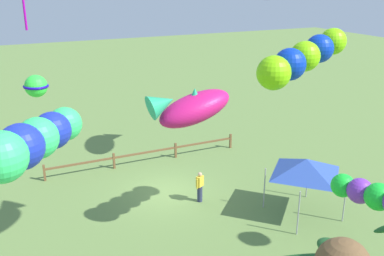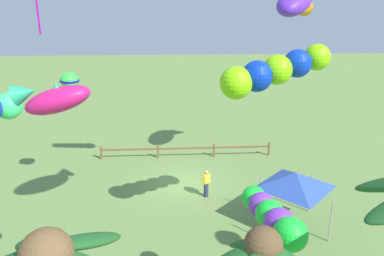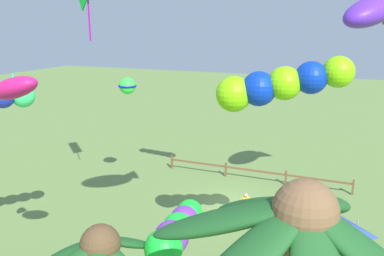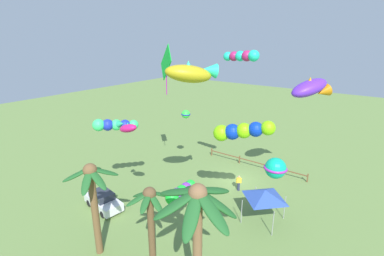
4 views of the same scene
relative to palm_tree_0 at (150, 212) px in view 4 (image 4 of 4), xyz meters
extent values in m
plane|color=olive|center=(1.14, -13.67, -4.18)|extent=(120.00, 120.00, 0.00)
cylinder|color=brown|center=(0.00, -0.01, -1.45)|extent=(0.43, 0.43, 5.46)
ellipsoid|color=#1E5623|center=(0.68, 0.04, 1.02)|extent=(1.48, 0.54, 0.91)
ellipsoid|color=#1E5623|center=(0.32, 0.64, 1.12)|extent=(1.06, 1.55, 0.72)
ellipsoid|color=#1E5623|center=(-0.32, 0.64, 1.11)|extent=(1.05, 1.55, 0.73)
ellipsoid|color=#1E5623|center=(-0.62, 0.11, 0.94)|extent=(1.43, 0.70, 1.05)
ellipsoid|color=#1E5623|center=(-0.25, -0.65, 1.02)|extent=(0.93, 1.51, 0.90)
ellipsoid|color=#1E5623|center=(0.23, -0.60, 0.93)|extent=(0.91, 1.43, 1.07)
sphere|color=brown|center=(0.00, -0.01, 1.28)|extent=(0.83, 0.83, 0.83)
cylinder|color=brown|center=(3.96, 1.22, -1.01)|extent=(0.47, 0.47, 6.34)
ellipsoid|color=#1E5623|center=(4.78, 1.08, 1.86)|extent=(1.84, 0.82, 1.05)
ellipsoid|color=#1E5623|center=(4.52, 1.87, 1.91)|extent=(1.58, 1.72, 0.95)
ellipsoid|color=#1E5623|center=(3.47, 1.84, 1.78)|extent=(1.46, 1.66, 1.20)
ellipsoid|color=#1E5623|center=(3.15, 1.28, 1.82)|extent=(1.77, 0.66, 1.13)
ellipsoid|color=#1E5623|center=(3.47, 0.51, 1.91)|extent=(1.46, 1.79, 0.96)
ellipsoid|color=#1E5623|center=(4.45, 0.53, 1.87)|extent=(1.46, 1.76, 1.03)
sphere|color=brown|center=(3.96, 1.22, 2.17)|extent=(0.90, 0.90, 0.90)
cylinder|color=brown|center=(-3.97, 0.61, -0.57)|extent=(0.50, 0.50, 7.21)
ellipsoid|color=#1E5623|center=(-2.80, 0.69, 2.71)|extent=(2.49, 0.85, 1.18)
ellipsoid|color=#1E5623|center=(-3.31, 1.50, 2.57)|extent=(1.97, 2.30, 1.45)
ellipsoid|color=#1E5623|center=(-4.32, 1.58, 2.44)|extent=(1.41, 2.33, 1.69)
ellipsoid|color=#1E5623|center=(-5.02, 0.93, 2.56)|extent=(2.44, 1.35, 1.47)
ellipsoid|color=#1E5623|center=(-4.75, 0.02, 2.38)|extent=(2.13, 1.85, 1.80)
ellipsoid|color=#1E5623|center=(-4.19, -0.53, 2.70)|extent=(1.15, 2.53, 1.21)
ellipsoid|color=#1E5623|center=(-3.12, -0.14, 2.62)|extent=(2.26, 2.11, 1.35)
sphere|color=brown|center=(-3.97, 0.61, 3.04)|extent=(0.95, 0.95, 0.95)
cube|color=brown|center=(-5.04, -17.79, -3.70)|extent=(0.12, 0.12, 0.95)
cube|color=brown|center=(-1.11, -17.79, -3.70)|extent=(0.12, 0.12, 0.95)
cube|color=brown|center=(2.81, -17.79, -3.70)|extent=(0.12, 0.12, 0.95)
cube|color=brown|center=(6.73, -17.79, -3.70)|extent=(0.12, 0.12, 0.95)
cube|color=brown|center=(0.85, -17.79, -3.51)|extent=(11.87, 0.09, 0.11)
cube|color=silver|center=(8.17, -2.33, -3.58)|extent=(4.10, 2.24, 0.70)
cube|color=#282D38|center=(8.32, -2.35, -2.95)|extent=(2.22, 1.77, 0.56)
cylinder|color=black|center=(6.86, -2.93, -3.88)|extent=(0.62, 0.26, 0.60)
cylinder|color=black|center=(7.09, -1.38, -3.88)|extent=(0.62, 0.26, 0.60)
cylinder|color=black|center=(9.26, -3.27, -3.88)|extent=(0.62, 0.26, 0.60)
cylinder|color=black|center=(9.48, -1.73, -3.88)|extent=(0.62, 0.26, 0.60)
cylinder|color=#2D3351|center=(-0.01, -12.07, -3.76)|extent=(0.26, 0.26, 0.84)
cube|color=yellow|center=(-0.01, -12.07, -3.07)|extent=(0.44, 0.39, 0.54)
sphere|color=tan|center=(-0.01, -12.07, -2.69)|extent=(0.21, 0.21, 0.21)
cylinder|color=yellow|center=(-0.21, -12.19, -3.12)|extent=(0.09, 0.09, 0.52)
cylinder|color=yellow|center=(0.18, -11.96, -3.12)|extent=(0.09, 0.09, 0.52)
cylinder|color=#9E9EA3|center=(-5.16, -10.19, -3.13)|extent=(0.06, 0.06, 2.10)
cylinder|color=#9E9EA3|center=(-2.56, -10.19, -3.13)|extent=(0.06, 0.06, 2.10)
cylinder|color=#9E9EA3|center=(-5.16, -7.59, -3.13)|extent=(0.06, 0.06, 2.10)
cylinder|color=#9E9EA3|center=(-2.56, -7.59, -3.13)|extent=(0.06, 0.06, 2.10)
pyramid|color=#2D4CA8|center=(-3.86, -8.89, -1.70)|extent=(2.86, 2.86, 0.75)
cube|color=#0CB627|center=(7.34, -10.16, 7.92)|extent=(2.95, 1.91, 3.44)
cylinder|color=#B40AAD|center=(7.34, -10.16, 5.95)|extent=(0.07, 0.07, 2.25)
ellipsoid|color=#D9196F|center=(4.69, -2.73, 3.79)|extent=(1.80, 0.86, 1.03)
cone|color=#24AA72|center=(5.45, -2.72, 3.99)|extent=(0.66, 0.54, 0.66)
cone|color=#24AA72|center=(4.69, -2.73, 4.07)|extent=(0.34, 0.34, 0.35)
sphere|color=#38EE77|center=(8.64, -2.99, 3.25)|extent=(1.03, 1.03, 1.03)
sphere|color=#1B2EBB|center=(8.25, -3.59, 3.18)|extent=(0.99, 0.99, 0.99)
sphere|color=#38EE77|center=(7.86, -4.19, 3.11)|extent=(0.95, 0.95, 0.95)
sphere|color=#1B2EBB|center=(7.47, -4.79, 3.03)|extent=(0.91, 0.91, 0.91)
sphere|color=#38EE77|center=(7.08, -5.40, 2.96)|extent=(0.86, 0.86, 0.86)
sphere|color=#19D231|center=(-0.92, -1.01, 0.83)|extent=(0.86, 0.86, 0.86)
sphere|color=purple|center=(-0.83, -1.60, 0.76)|extent=(0.82, 0.82, 0.82)
sphere|color=#19D231|center=(-0.75, -2.19, 0.68)|extent=(0.79, 0.79, 0.79)
sphere|color=purple|center=(-0.66, -2.78, 0.61)|extent=(0.76, 0.76, 0.76)
sphere|color=#19D231|center=(-0.57, -3.37, 0.53)|extent=(0.72, 0.72, 0.72)
sphere|color=#34ED40|center=(7.04, -12.83, 2.31)|extent=(0.91, 0.91, 0.91)
torus|color=#1D0CB0|center=(7.04, -12.83, 2.31)|extent=(1.41, 1.41, 0.14)
ellipsoid|color=#6029CC|center=(-4.89, -14.29, 6.16)|extent=(3.40, 3.95, 2.12)
cone|color=orange|center=(-5.72, -15.57, 5.74)|extent=(1.64, 1.71, 1.34)
cone|color=orange|center=(-4.89, -14.29, 6.72)|extent=(0.94, 0.94, 0.70)
sphere|color=#0DB98E|center=(-6.83, -1.77, 4.24)|extent=(1.01, 1.01, 1.01)
torus|color=purple|center=(-6.83, -1.77, 4.24)|extent=(1.58, 1.58, 0.15)
sphere|color=#1BD9AD|center=(-1.34, -10.68, 8.83)|extent=(0.90, 0.90, 0.90)
sphere|color=#AE1F60|center=(-0.72, -10.76, 8.79)|extent=(0.86, 0.86, 0.86)
sphere|color=#1BD9AD|center=(-0.09, -10.85, 8.75)|extent=(0.83, 0.83, 0.83)
sphere|color=#AE1F60|center=(0.53, -10.93, 8.71)|extent=(0.79, 0.79, 0.79)
sphere|color=#1BD9AD|center=(1.15, -11.02, 8.67)|extent=(0.76, 0.76, 0.76)
ellipsoid|color=gold|center=(0.89, -5.13, 7.81)|extent=(3.43, 3.69, 1.64)
cone|color=#26E8A6|center=(-0.05, -6.28, 8.02)|extent=(1.55, 1.57, 1.18)
cone|color=#26E8A6|center=(0.89, -5.13, 8.35)|extent=(0.92, 0.92, 0.67)
sphere|color=#82E510|center=(-0.62, -7.31, 3.23)|extent=(1.26, 1.26, 1.26)
sphere|color=#0B32BE|center=(-1.45, -7.50, 3.44)|extent=(1.21, 1.21, 1.21)
sphere|color=#82E510|center=(-2.28, -7.70, 3.65)|extent=(1.16, 1.16, 1.16)
sphere|color=#0B32BE|center=(-3.12, -7.89, 3.85)|extent=(1.11, 1.11, 1.11)
sphere|color=#82E510|center=(-3.95, -8.09, 4.06)|extent=(1.06, 1.06, 1.06)
camera|label=1|loc=(8.57, 5.48, 6.49)|focal=40.84mm
camera|label=2|loc=(1.88, 6.52, 6.07)|focal=35.01mm
camera|label=3|loc=(-4.41, 5.92, 5.58)|focal=37.13mm
camera|label=4|loc=(-10.79, 10.41, 10.18)|focal=26.29mm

